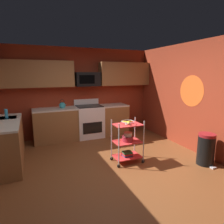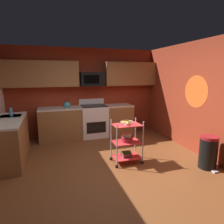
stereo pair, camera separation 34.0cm
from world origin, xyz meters
name	(u,v)px [view 1 (the left image)]	position (x,y,z in m)	size (l,w,h in m)	color
floor	(110,169)	(0.00, 0.00, -0.02)	(4.40, 4.80, 0.04)	brown
wall_back	(80,93)	(0.00, 2.43, 1.30)	(4.52, 0.06, 2.60)	maroon
wall_right	(199,98)	(2.23, 0.00, 1.30)	(0.06, 4.80, 2.60)	maroon
wall_flower_decal	(191,91)	(2.20, 0.23, 1.45)	(0.75, 0.75, 0.00)	#E5591E
counter_run	(60,128)	(-0.72, 1.68, 0.46)	(3.57, 2.23, 0.92)	brown
oven_range	(89,121)	(0.19, 2.10, 0.48)	(0.76, 0.65, 1.10)	white
upper_cabinets	(79,74)	(-0.04, 2.23, 1.85)	(4.40, 0.33, 0.70)	brown
microwave	(87,79)	(0.19, 2.21, 1.70)	(0.70, 0.39, 0.40)	black
rolling_cart	(127,141)	(0.45, 0.14, 0.45)	(0.64, 0.40, 0.91)	silver
fruit_bowl	(128,122)	(0.45, 0.14, 0.88)	(0.27, 0.27, 0.07)	silver
mixing_bowl_large	(128,138)	(0.46, 0.14, 0.52)	(0.25, 0.25, 0.11)	maroon
mixing_bowl_small	(128,134)	(0.45, 0.12, 0.62)	(0.18, 0.18, 0.08)	silver
book_stack	(127,154)	(0.45, 0.14, 0.18)	(0.20, 0.19, 0.10)	#1E4C8C
kettle	(62,105)	(-0.57, 2.10, 1.00)	(0.21, 0.18, 0.26)	teal
dish_soap_bottle	(6,114)	(-1.87, 1.28, 1.02)	(0.06, 0.06, 0.20)	#2D8CBF
trash_can	(206,149)	(1.90, -0.59, 0.33)	(0.34, 0.42, 0.66)	black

